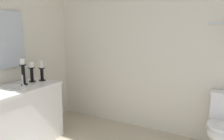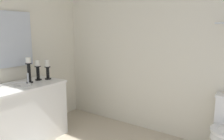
{
  "view_description": "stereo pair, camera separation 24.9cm",
  "coord_description": "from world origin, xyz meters",
  "px_view_note": "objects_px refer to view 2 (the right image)",
  "views": [
    {
      "loc": [
        1.03,
        -1.66,
        1.49
      ],
      "look_at": [
        -0.13,
        0.51,
        1.04
      ],
      "focal_mm": 34.23,
      "sensor_mm": 36.0,
      "label": 1
    },
    {
      "loc": [
        1.24,
        -1.53,
        1.49
      ],
      "look_at": [
        -0.13,
        0.51,
        1.04
      ],
      "focal_mm": 34.23,
      "sensor_mm": 36.0,
      "label": 2
    }
  ],
  "objects_px": {
    "candle_holder_tall": "(48,69)",
    "candle_holder_mid": "(29,69)",
    "sink_basin": "(15,89)",
    "candle_holder_short": "(38,70)",
    "vanity_cabinet": "(18,116)"
  },
  "relations": [
    {
      "from": "vanity_cabinet",
      "to": "candle_holder_short",
      "type": "bearing_deg",
      "value": 97.58
    },
    {
      "from": "candle_holder_tall",
      "to": "candle_holder_mid",
      "type": "relative_size",
      "value": 0.82
    },
    {
      "from": "vanity_cabinet",
      "to": "candle_holder_mid",
      "type": "xyz_separation_m",
      "value": [
        -0.01,
        0.22,
        0.58
      ]
    },
    {
      "from": "vanity_cabinet",
      "to": "candle_holder_short",
      "type": "height_order",
      "value": "candle_holder_short"
    },
    {
      "from": "candle_holder_tall",
      "to": "candle_holder_mid",
      "type": "height_order",
      "value": "candle_holder_mid"
    },
    {
      "from": "sink_basin",
      "to": "candle_holder_tall",
      "type": "relative_size",
      "value": 1.43
    },
    {
      "from": "vanity_cabinet",
      "to": "sink_basin",
      "type": "distance_m",
      "value": 0.36
    },
    {
      "from": "vanity_cabinet",
      "to": "candle_holder_mid",
      "type": "relative_size",
      "value": 3.63
    },
    {
      "from": "sink_basin",
      "to": "candle_holder_short",
      "type": "distance_m",
      "value": 0.43
    },
    {
      "from": "candle_holder_tall",
      "to": "candle_holder_mid",
      "type": "bearing_deg",
      "value": -95.44
    },
    {
      "from": "vanity_cabinet",
      "to": "candle_holder_tall",
      "type": "bearing_deg",
      "value": 88.11
    },
    {
      "from": "vanity_cabinet",
      "to": "sink_basin",
      "type": "xyz_separation_m",
      "value": [
        -0.0,
        0.0,
        0.36
      ]
    },
    {
      "from": "candle_holder_tall",
      "to": "candle_holder_short",
      "type": "distance_m",
      "value": 0.13
    },
    {
      "from": "sink_basin",
      "to": "candle_holder_tall",
      "type": "xyz_separation_m",
      "value": [
        0.02,
        0.5,
        0.19
      ]
    },
    {
      "from": "candle_holder_tall",
      "to": "candle_holder_mid",
      "type": "xyz_separation_m",
      "value": [
        -0.03,
        -0.28,
        0.03
      ]
    }
  ]
}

